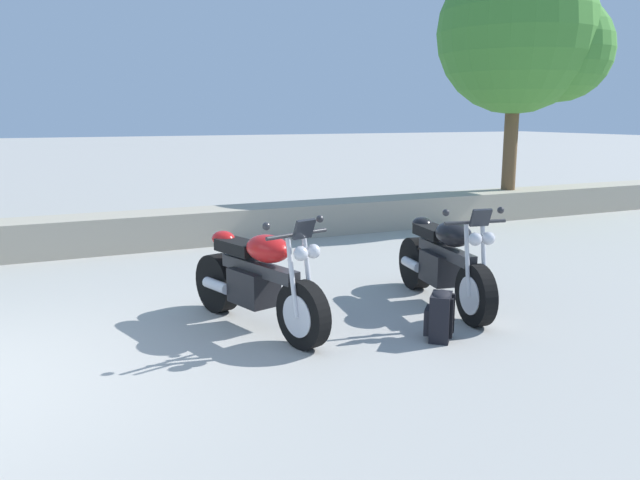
# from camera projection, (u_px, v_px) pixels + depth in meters

# --- Properties ---
(motorcycle_red_near_left) EXTENTS (0.88, 2.03, 1.18)m
(motorcycle_red_near_left) POSITION_uv_depth(u_px,v_px,m) (258.00, 281.00, 6.14)
(motorcycle_red_near_left) COLOR black
(motorcycle_red_near_left) RESTS_ON ground
(motorcycle_black_centre) EXTENTS (0.68, 2.06, 1.18)m
(motorcycle_black_centre) POSITION_uv_depth(u_px,v_px,m) (444.00, 262.00, 6.90)
(motorcycle_black_centre) COLOR black
(motorcycle_black_centre) RESTS_ON ground
(rider_backpack) EXTENTS (0.35, 0.35, 0.47)m
(rider_backpack) POSITION_uv_depth(u_px,v_px,m) (440.00, 315.00, 5.88)
(rider_backpack) COLOR black
(rider_backpack) RESTS_ON ground
(leafy_tree_mid_right) EXTENTS (3.29, 3.14, 4.66)m
(leafy_tree_mid_right) POSITION_uv_depth(u_px,v_px,m) (526.00, 37.00, 12.48)
(leafy_tree_mid_right) COLOR brown
(leafy_tree_mid_right) RESTS_ON stone_wall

